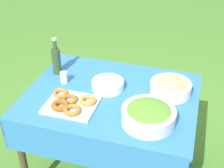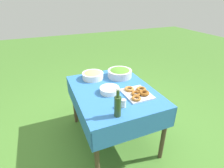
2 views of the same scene
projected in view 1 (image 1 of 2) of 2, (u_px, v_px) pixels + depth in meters
The scene contains 7 objects.
picnic_table at pixel (111, 107), 2.17m from camera, with size 1.15×0.90×0.74m.
salad_bowl at pixel (148, 115), 1.83m from camera, with size 0.32×0.32×0.12m.
pasta_bowl at pixel (171, 87), 2.10m from camera, with size 0.28×0.28×0.10m.
donut_platter at pixel (71, 103), 1.99m from camera, with size 0.34×0.28×0.05m.
plate_stack at pixel (108, 85), 2.16m from camera, with size 0.22×0.22×0.06m.
olive_oil_bottle at pixel (56, 60), 2.29m from camera, with size 0.06×0.06×0.28m.
salt_shaker at pixel (64, 77), 2.22m from camera, with size 0.05×0.05×0.08m.
Camera 1 is at (0.51, -1.67, 1.94)m, focal length 50.00 mm.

